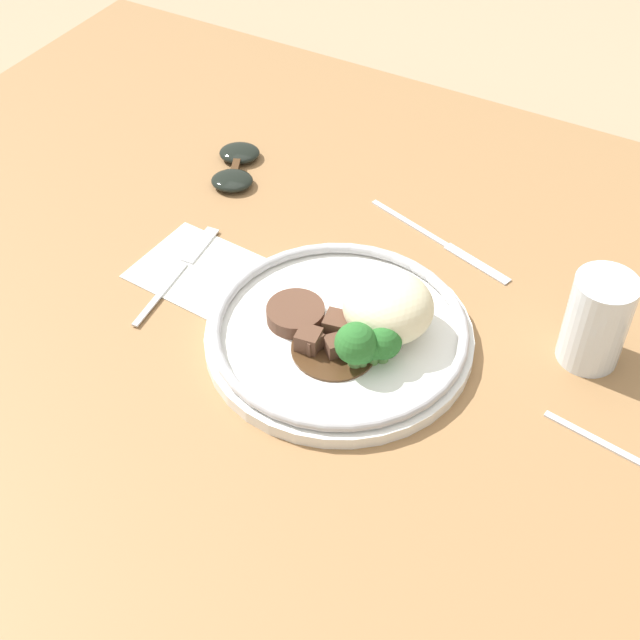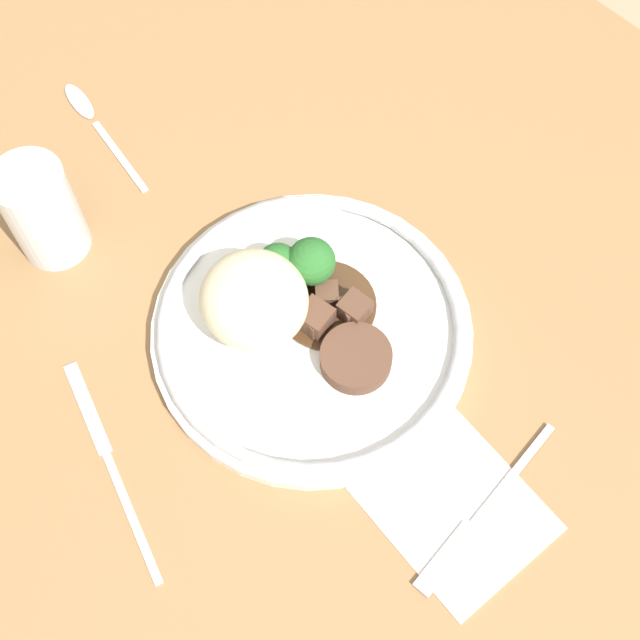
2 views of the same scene
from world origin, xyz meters
name	(u,v)px [view 2 (image 2 of 2)]	position (x,y,z in m)	size (l,w,h in m)	color
ground_plane	(302,366)	(0.00, 0.00, 0.00)	(8.00, 8.00, 0.00)	#998466
dining_table	(302,356)	(0.00, 0.00, 0.02)	(1.44, 1.05, 0.05)	olive
napkin	(455,508)	(-0.20, 0.01, 0.05)	(0.15, 0.13, 0.00)	silver
plate	(300,318)	(0.01, -0.01, 0.07)	(0.29, 0.29, 0.08)	white
juice_glass	(44,215)	(0.24, 0.10, 0.10)	(0.06, 0.06, 0.11)	#F4AD19
fork	(475,522)	(-0.22, 0.01, 0.05)	(0.03, 0.18, 0.00)	silver
knife	(109,460)	(0.03, 0.19, 0.05)	(0.21, 0.07, 0.00)	silver
spoon	(89,115)	(0.34, -0.02, 0.05)	(0.16, 0.04, 0.01)	silver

